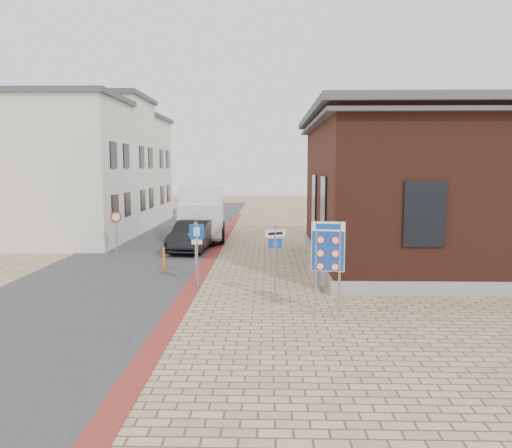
% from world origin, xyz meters
% --- Properties ---
extents(ground, '(120.00, 120.00, 0.00)m').
position_xyz_m(ground, '(0.00, 0.00, 0.00)').
color(ground, tan).
rests_on(ground, ground).
extents(road_strip, '(7.00, 60.00, 0.02)m').
position_xyz_m(road_strip, '(-5.50, 15.00, 0.01)').
color(road_strip, '#38383A').
rests_on(road_strip, ground).
extents(curb_strip, '(0.60, 40.00, 0.02)m').
position_xyz_m(curb_strip, '(-2.00, 10.00, 0.01)').
color(curb_strip, maroon).
rests_on(curb_strip, ground).
extents(brick_building, '(13.00, 13.00, 6.80)m').
position_xyz_m(brick_building, '(8.99, 7.00, 3.49)').
color(brick_building, gray).
rests_on(brick_building, ground).
extents(townhouse_near, '(7.40, 6.40, 8.30)m').
position_xyz_m(townhouse_near, '(-10.99, 12.00, 4.17)').
color(townhouse_near, silver).
rests_on(townhouse_near, ground).
extents(townhouse_mid, '(7.40, 6.40, 9.10)m').
position_xyz_m(townhouse_mid, '(-10.99, 18.00, 4.57)').
color(townhouse_mid, silver).
rests_on(townhouse_mid, ground).
extents(townhouse_far, '(7.40, 6.40, 8.30)m').
position_xyz_m(townhouse_far, '(-10.99, 24.00, 4.17)').
color(townhouse_far, silver).
rests_on(townhouse_far, ground).
extents(bike_rack, '(0.08, 1.80, 0.60)m').
position_xyz_m(bike_rack, '(2.65, 2.20, 0.26)').
color(bike_rack, slate).
rests_on(bike_rack, ground).
extents(sedan, '(2.11, 4.89, 1.57)m').
position_xyz_m(sedan, '(-3.20, 10.03, 0.78)').
color(sedan, black).
rests_on(sedan, ground).
extents(box_truck, '(3.05, 6.39, 3.24)m').
position_xyz_m(box_truck, '(-3.22, 14.16, 1.68)').
color(box_truck, slate).
rests_on(box_truck, ground).
extents(border_sign, '(0.96, 0.22, 2.82)m').
position_xyz_m(border_sign, '(2.50, -1.50, 2.03)').
color(border_sign, gray).
rests_on(border_sign, ground).
extents(essen_sign, '(0.64, 0.29, 2.52)m').
position_xyz_m(essen_sign, '(1.00, 0.17, 1.67)').
color(essen_sign, gray).
rests_on(essen_sign, ground).
extents(parking_sign, '(0.53, 0.07, 2.40)m').
position_xyz_m(parking_sign, '(-1.80, 2.00, 1.62)').
color(parking_sign, gray).
rests_on(parking_sign, ground).
extents(yield_sign, '(0.75, 0.37, 2.24)m').
position_xyz_m(yield_sign, '(-2.07, 3.50, 1.70)').
color(yield_sign, gray).
rests_on(yield_sign, ground).
extents(speed_sign, '(0.52, 0.16, 2.24)m').
position_xyz_m(speed_sign, '(-6.55, 7.93, 1.48)').
color(speed_sign, gray).
rests_on(speed_sign, ground).
extents(bollard, '(0.12, 0.12, 1.08)m').
position_xyz_m(bollard, '(-3.50, 4.28, 0.54)').
color(bollard, orange).
rests_on(bollard, ground).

